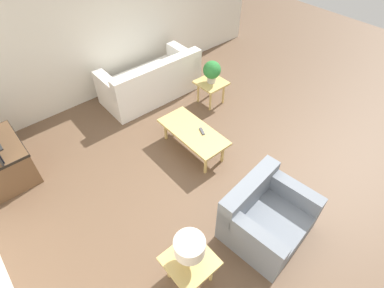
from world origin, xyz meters
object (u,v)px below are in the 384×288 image
(side_table_lamp, at_px, (190,263))
(side_table_plant, at_px, (211,85))
(coffee_table, at_px, (193,133))
(potted_plant, at_px, (212,71))
(table_lamp, at_px, (190,247))
(armchair, at_px, (265,217))
(sofa, at_px, (152,82))
(tv_stand_chest, at_px, (3,160))

(side_table_lamp, bearing_deg, side_table_plant, -47.11)
(coffee_table, relative_size, potted_plant, 2.84)
(table_lamp, bearing_deg, armchair, -96.77)
(armchair, distance_m, table_lamp, 1.21)
(side_table_plant, distance_m, side_table_lamp, 3.40)
(sofa, bearing_deg, potted_plant, 129.12)
(potted_plant, bearing_deg, tv_stand_chest, 79.57)
(side_table_lamp, distance_m, table_lamp, 0.36)
(armchair, height_order, table_lamp, table_lamp)
(sofa, height_order, armchair, sofa)
(sofa, xyz_separation_m, armchair, (-3.36, 0.65, -0.02))
(armchair, bearing_deg, coffee_table, 74.28)
(potted_plant, bearing_deg, sofa, 38.58)
(tv_stand_chest, xyz_separation_m, table_lamp, (-2.97, -1.06, 0.44))
(side_table_plant, height_order, table_lamp, table_lamp)
(sofa, xyz_separation_m, tv_stand_chest, (-0.26, 2.82, 0.00))
(sofa, distance_m, side_table_lamp, 3.67)
(coffee_table, height_order, tv_stand_chest, tv_stand_chest)
(coffee_table, xyz_separation_m, side_table_plant, (0.75, -1.10, 0.03))
(coffee_table, distance_m, tv_stand_chest, 2.83)
(armchair, height_order, potted_plant, potted_plant)
(side_table_lamp, bearing_deg, sofa, -28.65)
(tv_stand_chest, bearing_deg, side_table_plant, -100.43)
(tv_stand_chest, height_order, table_lamp, table_lamp)
(sofa, xyz_separation_m, table_lamp, (-3.22, 1.76, 0.44))
(tv_stand_chest, bearing_deg, table_lamp, -160.30)
(potted_plant, height_order, table_lamp, potted_plant)
(side_table_plant, relative_size, potted_plant, 1.22)
(coffee_table, bearing_deg, table_lamp, 138.28)
(sofa, xyz_separation_m, potted_plant, (-0.91, -0.73, 0.39))
(armchair, distance_m, coffee_table, 1.72)
(tv_stand_chest, bearing_deg, armchair, -144.92)
(side_table_plant, distance_m, tv_stand_chest, 3.61)
(side_table_plant, bearing_deg, potted_plant, 0.00)
(potted_plant, bearing_deg, table_lamp, 132.89)
(side_table_plant, height_order, tv_stand_chest, tv_stand_chest)
(side_table_plant, bearing_deg, table_lamp, 132.89)
(coffee_table, xyz_separation_m, potted_plant, (0.75, -1.10, 0.34))
(armchair, height_order, side_table_lamp, armchair)
(armchair, bearing_deg, potted_plant, 54.21)
(table_lamp, bearing_deg, coffee_table, -41.72)
(armchair, relative_size, table_lamp, 2.69)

